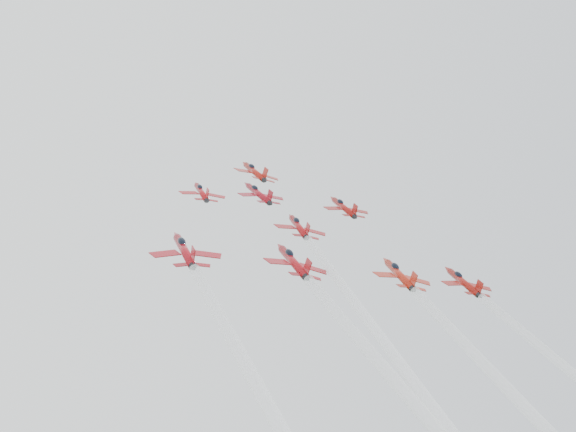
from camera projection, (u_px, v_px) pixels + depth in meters
name	position (u px, v px, depth m)	size (l,w,h in m)	color
jet_lead	(254.00, 171.00, 170.36)	(10.43, 12.85, 9.77)	#A5180F
jet_row2_left	(201.00, 192.00, 144.88)	(8.63, 10.63, 8.08)	#A91015
jet_row2_center	(258.00, 193.00, 153.50)	(9.55, 11.76, 8.95)	maroon
jet_row2_right	(344.00, 207.00, 158.80)	(9.65, 11.88, 9.04)	maroon
jet_center	(420.00, 355.00, 97.11)	(9.47, 83.49, 62.54)	#9D0E12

